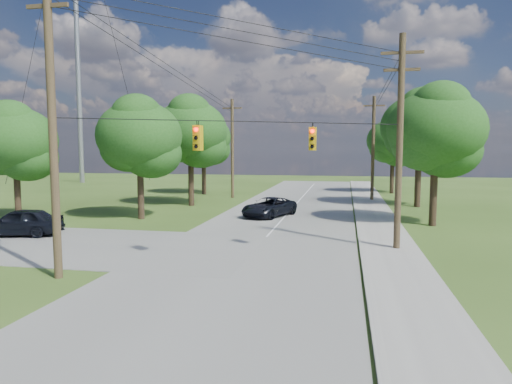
% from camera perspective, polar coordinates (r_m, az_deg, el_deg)
% --- Properties ---
extents(ground, '(140.00, 140.00, 0.00)m').
position_cam_1_polar(ground, '(17.23, -11.24, -11.65)').
color(ground, '#324C19').
rests_on(ground, ground).
extents(main_road, '(10.00, 100.00, 0.03)m').
position_cam_1_polar(main_road, '(21.27, -0.98, -8.20)').
color(main_road, gray).
rests_on(main_road, ground).
extents(sidewalk_east, '(2.60, 100.00, 0.12)m').
position_cam_1_polar(sidewalk_east, '(20.95, 17.46, -8.55)').
color(sidewalk_east, '#ADAAA1').
rests_on(sidewalk_east, ground).
extents(pole_sw, '(2.00, 0.32, 12.00)m').
position_cam_1_polar(pole_sw, '(19.10, -24.14, 8.56)').
color(pole_sw, brown).
rests_on(pole_sw, ground).
extents(pole_ne, '(2.00, 0.32, 10.50)m').
position_cam_1_polar(pole_ne, '(23.35, 17.52, 6.26)').
color(pole_ne, brown).
rests_on(pole_ne, ground).
extents(pole_north_e, '(2.00, 0.32, 10.00)m').
position_cam_1_polar(pole_north_e, '(45.28, 14.43, 5.40)').
color(pole_north_e, brown).
rests_on(pole_north_e, ground).
extents(pole_north_w, '(2.00, 0.32, 10.00)m').
position_cam_1_polar(pole_north_w, '(46.61, -2.98, 5.56)').
color(pole_north_w, brown).
rests_on(pole_north_w, ground).
extents(power_lines, '(13.93, 29.62, 4.93)m').
position_cam_1_polar(power_lines, '(27.49, 0.88, 14.07)').
color(power_lines, black).
rests_on(power_lines, ground).
extents(traffic_signals, '(4.91, 3.27, 1.05)m').
position_cam_1_polar(traffic_signals, '(20.00, 0.21, 6.77)').
color(traffic_signals, gold).
rests_on(traffic_signals, ground).
extents(radio_mast, '(0.70, 0.70, 45.00)m').
position_cam_1_polar(radio_mast, '(74.30, -21.52, 18.68)').
color(radio_mast, gray).
rests_on(radio_mast, ground).
extents(tree_w_near, '(6.00, 6.00, 8.40)m').
position_cam_1_polar(tree_w_near, '(33.45, -14.37, 6.81)').
color(tree_w_near, '#3F2B1F').
rests_on(tree_w_near, ground).
extents(tree_w_mid, '(6.40, 6.40, 9.22)m').
position_cam_1_polar(tree_w_mid, '(40.50, -8.19, 7.58)').
color(tree_w_mid, '#3F2B1F').
rests_on(tree_w_mid, ground).
extents(tree_w_far, '(6.00, 6.00, 8.73)m').
position_cam_1_polar(tree_w_far, '(50.60, -6.58, 6.79)').
color(tree_w_far, '#3F2B1F').
rests_on(tree_w_far, ground).
extents(tree_e_near, '(6.20, 6.20, 8.81)m').
position_cam_1_polar(tree_e_near, '(31.74, 21.56, 7.27)').
color(tree_e_near, '#3F2B1F').
rests_on(tree_e_near, ground).
extents(tree_e_mid, '(6.60, 6.60, 9.64)m').
position_cam_1_polar(tree_e_mid, '(41.71, 19.79, 7.71)').
color(tree_e_mid, '#3F2B1F').
rests_on(tree_e_mid, ground).
extents(tree_e_far, '(5.80, 5.80, 8.32)m').
position_cam_1_polar(tree_e_far, '(53.46, 16.76, 6.18)').
color(tree_e_far, '#3F2B1F').
rests_on(tree_e_far, ground).
extents(tree_cross_n, '(5.60, 5.60, 7.91)m').
position_cam_1_polar(tree_cross_n, '(35.60, -27.91, 5.72)').
color(tree_cross_n, '#3F2B1F').
rests_on(tree_cross_n, ground).
extents(car_cross_dark, '(5.01, 3.06, 1.59)m').
position_cam_1_polar(car_cross_dark, '(29.55, -27.44, -3.35)').
color(car_cross_dark, black).
rests_on(car_cross_dark, cross_road).
extents(car_main_north, '(4.04, 5.50, 1.39)m').
position_cam_1_polar(car_main_north, '(33.76, 1.66, -1.89)').
color(car_main_north, black).
rests_on(car_main_north, main_road).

